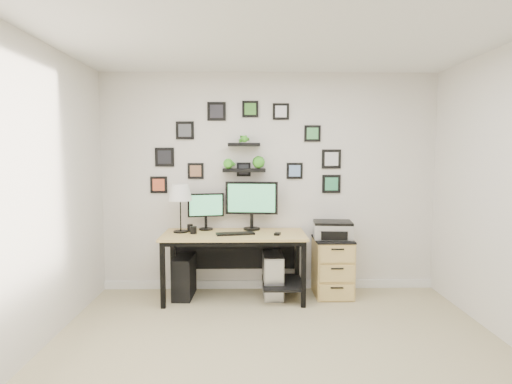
{
  "coord_description": "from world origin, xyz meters",
  "views": [
    {
      "loc": [
        -0.25,
        -3.12,
        1.66
      ],
      "look_at": [
        -0.16,
        1.83,
        1.2
      ],
      "focal_mm": 30.0,
      "sensor_mm": 36.0,
      "label": 1
    }
  ],
  "objects_px": {
    "mug": "(193,230)",
    "pc_tower_black": "(184,276)",
    "pc_tower_grey": "(273,275)",
    "printer": "(333,230)",
    "file_cabinet": "(333,267)",
    "monitor_left": "(206,209)",
    "monitor_right": "(252,201)",
    "desk": "(237,244)",
    "table_lamp": "(180,194)"
  },
  "relations": [
    {
      "from": "mug",
      "to": "pc_tower_black",
      "type": "bearing_deg",
      "value": 147.29
    },
    {
      "from": "pc_tower_grey",
      "to": "printer",
      "type": "xyz_separation_m",
      "value": [
        0.69,
        0.02,
        0.52
      ]
    },
    {
      "from": "pc_tower_grey",
      "to": "file_cabinet",
      "type": "xyz_separation_m",
      "value": [
        0.7,
        0.01,
        0.09
      ]
    },
    {
      "from": "monitor_left",
      "to": "monitor_right",
      "type": "height_order",
      "value": "monitor_right"
    },
    {
      "from": "monitor_right",
      "to": "printer",
      "type": "xyz_separation_m",
      "value": [
        0.94,
        -0.12,
        -0.32
      ]
    },
    {
      "from": "desk",
      "to": "printer",
      "type": "height_order",
      "value": "printer"
    },
    {
      "from": "desk",
      "to": "pc_tower_grey",
      "type": "relative_size",
      "value": 3.18
    },
    {
      "from": "pc_tower_grey",
      "to": "file_cabinet",
      "type": "distance_m",
      "value": 0.7
    },
    {
      "from": "file_cabinet",
      "to": "printer",
      "type": "bearing_deg",
      "value": 110.27
    },
    {
      "from": "monitor_left",
      "to": "printer",
      "type": "bearing_deg",
      "value": -4.84
    },
    {
      "from": "file_cabinet",
      "to": "mug",
      "type": "bearing_deg",
      "value": -176.26
    },
    {
      "from": "desk",
      "to": "pc_tower_grey",
      "type": "distance_m",
      "value": 0.56
    },
    {
      "from": "printer",
      "to": "mug",
      "type": "bearing_deg",
      "value": -175.93
    },
    {
      "from": "monitor_right",
      "to": "pc_tower_black",
      "type": "distance_m",
      "value": 1.17
    },
    {
      "from": "pc_tower_grey",
      "to": "printer",
      "type": "relative_size",
      "value": 1.1
    },
    {
      "from": "table_lamp",
      "to": "monitor_left",
      "type": "bearing_deg",
      "value": 27.68
    },
    {
      "from": "mug",
      "to": "pc_tower_grey",
      "type": "xyz_separation_m",
      "value": [
        0.9,
        0.09,
        -0.54
      ]
    },
    {
      "from": "monitor_left",
      "to": "table_lamp",
      "type": "distance_m",
      "value": 0.36
    },
    {
      "from": "monitor_right",
      "to": "pc_tower_black",
      "type": "height_order",
      "value": "monitor_right"
    },
    {
      "from": "table_lamp",
      "to": "pc_tower_grey",
      "type": "distance_m",
      "value": 1.42
    },
    {
      "from": "desk",
      "to": "file_cabinet",
      "type": "bearing_deg",
      "value": 3.02
    },
    {
      "from": "mug",
      "to": "file_cabinet",
      "type": "distance_m",
      "value": 1.66
    },
    {
      "from": "desk",
      "to": "pc_tower_black",
      "type": "relative_size",
      "value": 3.4
    },
    {
      "from": "file_cabinet",
      "to": "printer",
      "type": "height_order",
      "value": "printer"
    },
    {
      "from": "mug",
      "to": "pc_tower_black",
      "type": "xyz_separation_m",
      "value": [
        -0.13,
        0.08,
        -0.56
      ]
    },
    {
      "from": "mug",
      "to": "printer",
      "type": "bearing_deg",
      "value": 4.07
    },
    {
      "from": "pc_tower_black",
      "to": "file_cabinet",
      "type": "height_order",
      "value": "file_cabinet"
    },
    {
      "from": "monitor_right",
      "to": "pc_tower_grey",
      "type": "xyz_separation_m",
      "value": [
        0.24,
        -0.15,
        -0.84
      ]
    },
    {
      "from": "desk",
      "to": "monitor_left",
      "type": "height_order",
      "value": "monitor_left"
    },
    {
      "from": "desk",
      "to": "pc_tower_grey",
      "type": "xyz_separation_m",
      "value": [
        0.41,
        0.04,
        -0.38
      ]
    },
    {
      "from": "mug",
      "to": "pc_tower_black",
      "type": "height_order",
      "value": "mug"
    },
    {
      "from": "monitor_left",
      "to": "mug",
      "type": "relative_size",
      "value": 5.21
    },
    {
      "from": "desk",
      "to": "file_cabinet",
      "type": "height_order",
      "value": "desk"
    },
    {
      "from": "table_lamp",
      "to": "pc_tower_grey",
      "type": "bearing_deg",
      "value": -0.24
    },
    {
      "from": "pc_tower_grey",
      "to": "printer",
      "type": "bearing_deg",
      "value": 1.97
    },
    {
      "from": "file_cabinet",
      "to": "table_lamp",
      "type": "bearing_deg",
      "value": -179.66
    },
    {
      "from": "monitor_right",
      "to": "table_lamp",
      "type": "distance_m",
      "value": 0.83
    },
    {
      "from": "pc_tower_grey",
      "to": "monitor_right",
      "type": "bearing_deg",
      "value": 149.04
    },
    {
      "from": "table_lamp",
      "to": "pc_tower_black",
      "type": "relative_size",
      "value": 1.17
    },
    {
      "from": "pc_tower_black",
      "to": "table_lamp",
      "type": "bearing_deg",
      "value": 159.7
    },
    {
      "from": "monitor_right",
      "to": "table_lamp",
      "type": "bearing_deg",
      "value": -170.16
    },
    {
      "from": "table_lamp",
      "to": "printer",
      "type": "distance_m",
      "value": 1.8
    },
    {
      "from": "pc_tower_black",
      "to": "file_cabinet",
      "type": "relative_size",
      "value": 0.7
    },
    {
      "from": "desk",
      "to": "mug",
      "type": "distance_m",
      "value": 0.52
    },
    {
      "from": "desk",
      "to": "table_lamp",
      "type": "bearing_deg",
      "value": 175.79
    },
    {
      "from": "monitor_right",
      "to": "printer",
      "type": "relative_size",
      "value": 1.34
    },
    {
      "from": "monitor_left",
      "to": "mug",
      "type": "distance_m",
      "value": 0.34
    },
    {
      "from": "monitor_left",
      "to": "pc_tower_grey",
      "type": "xyz_separation_m",
      "value": [
        0.78,
        -0.15,
        -0.76
      ]
    },
    {
      "from": "monitor_left",
      "to": "printer",
      "type": "distance_m",
      "value": 1.5
    },
    {
      "from": "table_lamp",
      "to": "file_cabinet",
      "type": "distance_m",
      "value": 1.95
    }
  ]
}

